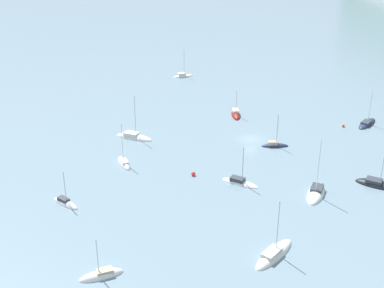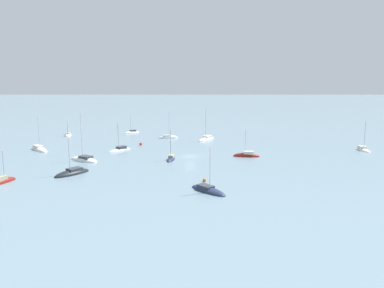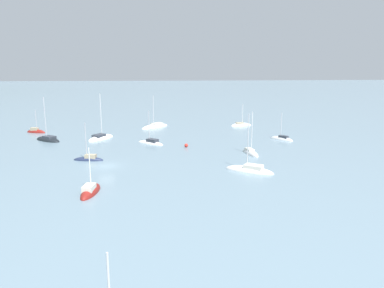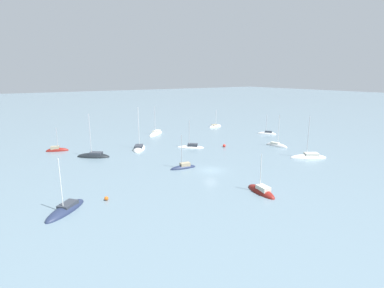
% 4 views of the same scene
% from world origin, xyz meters
% --- Properties ---
extents(ground_plane, '(600.00, 600.00, 0.00)m').
position_xyz_m(ground_plane, '(0.00, 0.00, 0.00)').
color(ground_plane, slate).
extents(sailboat_0, '(5.22, 4.83, 6.74)m').
position_xyz_m(sailboat_0, '(19.30, -36.19, 0.09)').
color(sailboat_0, silver).
rests_on(sailboat_0, ground_plane).
extents(sailboat_1, '(3.13, 5.36, 6.47)m').
position_xyz_m(sailboat_1, '(32.39, 21.89, 0.11)').
color(sailboat_1, maroon).
rests_on(sailboat_1, ground_plane).
extents(sailboat_2, '(6.30, 2.70, 7.04)m').
position_xyz_m(sailboat_2, '(-13.17, 0.13, 0.10)').
color(sailboat_2, maroon).
rests_on(sailboat_2, ground_plane).
extents(sailboat_3, '(5.83, 6.51, 7.58)m').
position_xyz_m(sailboat_3, '(17.55, -6.90, 0.12)').
color(sailboat_3, silver).
rests_on(sailboat_3, ground_plane).
extents(sailboat_4, '(6.09, 2.87, 8.90)m').
position_xyz_m(sailboat_4, '(6.70, -26.12, 0.08)').
color(sailboat_4, silver).
rests_on(sailboat_4, ground_plane).
extents(sailboat_5, '(7.53, 8.11, 9.43)m').
position_xyz_m(sailboat_5, '(38.01, -7.40, 0.08)').
color(sailboat_5, white).
rests_on(sailboat_5, ground_plane).
extents(sailboat_6, '(7.92, 6.37, 11.17)m').
position_xyz_m(sailboat_6, '(23.25, 4.61, 0.09)').
color(sailboat_6, white).
rests_on(sailboat_6, ground_plane).
extents(sailboat_8, '(2.91, 6.12, 6.80)m').
position_xyz_m(sailboat_8, '(38.45, -30.86, 0.06)').
color(sailboat_8, white).
rests_on(sailboat_8, ground_plane).
extents(sailboat_10, '(6.65, 7.42, 10.51)m').
position_xyz_m(sailboat_10, '(22.25, 16.02, 0.09)').
color(sailboat_10, black).
rests_on(sailboat_10, ground_plane).
extents(sailboat_11, '(6.36, 8.14, 10.01)m').
position_xyz_m(sailboat_11, '(-4.72, -23.39, 0.10)').
color(sailboat_11, silver).
rests_on(sailboat_11, ground_plane).
extents(sailboat_12, '(2.27, 5.52, 7.38)m').
position_xyz_m(sailboat_12, '(4.14, 3.66, 0.13)').
color(sailboat_12, '#232D4C').
rests_on(sailboat_12, ground_plane).
extents(mooring_buoy_1, '(0.75, 0.75, 0.75)m').
position_xyz_m(mooring_buoy_1, '(13.35, -14.28, 0.37)').
color(mooring_buoy_1, red).
rests_on(mooring_buoy_1, ground_plane).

